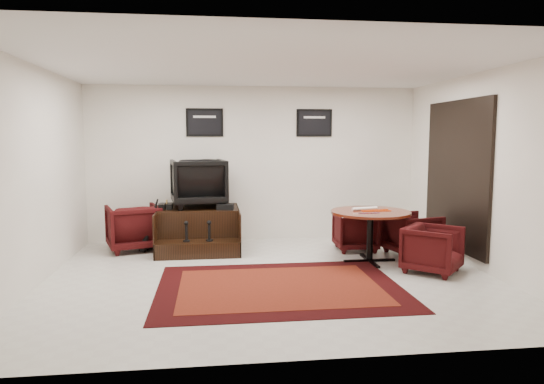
{
  "coord_description": "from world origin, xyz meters",
  "views": [
    {
      "loc": [
        -0.78,
        -6.35,
        1.88
      ],
      "look_at": [
        0.12,
        0.9,
        1.06
      ],
      "focal_mm": 32.0,
      "sensor_mm": 36.0,
      "label": 1
    }
  ],
  "objects_px": {
    "table_chair_corner": "(433,247)",
    "armchair_side": "(133,225)",
    "table_chair_window": "(412,232)",
    "shine_chair": "(198,180)",
    "table_chair_back": "(355,230)",
    "meeting_table": "(370,217)",
    "shine_podium": "(199,230)"
  },
  "relations": [
    {
      "from": "table_chair_corner",
      "to": "armchair_side",
      "type": "bearing_deg",
      "value": 108.72
    },
    {
      "from": "table_chair_corner",
      "to": "table_chair_window",
      "type": "bearing_deg",
      "value": 34.72
    },
    {
      "from": "shine_chair",
      "to": "table_chair_back",
      "type": "xyz_separation_m",
      "value": [
        2.61,
        -0.6,
        -0.81
      ]
    },
    {
      "from": "table_chair_window",
      "to": "table_chair_back",
      "type": "bearing_deg",
      "value": 48.97
    },
    {
      "from": "shine_chair",
      "to": "meeting_table",
      "type": "xyz_separation_m",
      "value": [
        2.6,
        -1.37,
        -0.47
      ]
    },
    {
      "from": "armchair_side",
      "to": "meeting_table",
      "type": "bearing_deg",
      "value": 143.23
    },
    {
      "from": "table_chair_window",
      "to": "armchair_side",
      "type": "bearing_deg",
      "value": 65.31
    },
    {
      "from": "table_chair_back",
      "to": "table_chair_window",
      "type": "distance_m",
      "value": 0.92
    },
    {
      "from": "table_chair_corner",
      "to": "meeting_table",
      "type": "bearing_deg",
      "value": 87.65
    },
    {
      "from": "armchair_side",
      "to": "table_chair_corner",
      "type": "height_order",
      "value": "armchair_side"
    },
    {
      "from": "shine_podium",
      "to": "table_chair_back",
      "type": "bearing_deg",
      "value": -9.9
    },
    {
      "from": "table_chair_back",
      "to": "table_chair_window",
      "type": "xyz_separation_m",
      "value": [
        0.82,
        -0.43,
        0.03
      ]
    },
    {
      "from": "shine_podium",
      "to": "meeting_table",
      "type": "distance_m",
      "value": 2.9
    },
    {
      "from": "meeting_table",
      "to": "table_chair_corner",
      "type": "distance_m",
      "value": 1.02
    },
    {
      "from": "shine_chair",
      "to": "armchair_side",
      "type": "xyz_separation_m",
      "value": [
        -1.09,
        -0.12,
        -0.73
      ]
    },
    {
      "from": "shine_podium",
      "to": "shine_chair",
      "type": "distance_m",
      "value": 0.85
    },
    {
      "from": "shine_chair",
      "to": "meeting_table",
      "type": "bearing_deg",
      "value": 143.82
    },
    {
      "from": "armchair_side",
      "to": "table_chair_window",
      "type": "distance_m",
      "value": 4.6
    },
    {
      "from": "shine_podium",
      "to": "table_chair_window",
      "type": "bearing_deg",
      "value": -14.45
    },
    {
      "from": "meeting_table",
      "to": "table_chair_back",
      "type": "relative_size",
      "value": 1.74
    },
    {
      "from": "armchair_side",
      "to": "meeting_table",
      "type": "height_order",
      "value": "armchair_side"
    },
    {
      "from": "shine_podium",
      "to": "armchair_side",
      "type": "height_order",
      "value": "armchair_side"
    },
    {
      "from": "shine_podium",
      "to": "meeting_table",
      "type": "xyz_separation_m",
      "value": [
        2.6,
        -1.23,
        0.37
      ]
    },
    {
      "from": "shine_podium",
      "to": "table_chair_back",
      "type": "height_order",
      "value": "shine_podium"
    },
    {
      "from": "armchair_side",
      "to": "shine_podium",
      "type": "bearing_deg",
      "value": 160.98
    },
    {
      "from": "table_chair_back",
      "to": "shine_podium",
      "type": "bearing_deg",
      "value": -7.47
    },
    {
      "from": "shine_chair",
      "to": "table_chair_window",
      "type": "xyz_separation_m",
      "value": [
        3.42,
        -1.02,
        -0.78
      ]
    },
    {
      "from": "table_chair_back",
      "to": "table_chair_window",
      "type": "bearing_deg",
      "value": 154.82
    },
    {
      "from": "shine_chair",
      "to": "table_chair_window",
      "type": "bearing_deg",
      "value": 155.02
    },
    {
      "from": "shine_podium",
      "to": "table_chair_window",
      "type": "height_order",
      "value": "table_chair_window"
    },
    {
      "from": "table_chair_corner",
      "to": "shine_podium",
      "type": "bearing_deg",
      "value": 102.33
    },
    {
      "from": "shine_podium",
      "to": "table_chair_back",
      "type": "distance_m",
      "value": 2.65
    }
  ]
}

